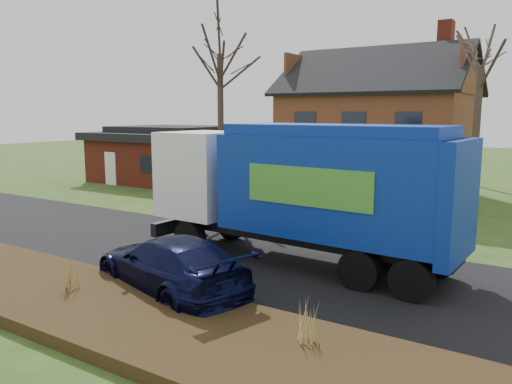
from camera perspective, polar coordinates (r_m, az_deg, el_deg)
The scene contains 13 objects.
ground at distance 17.38m, azimuth -8.26°, elevation -6.39°, with size 120.00×120.00×0.00m, color #304717.
road at distance 17.38m, azimuth -8.26°, elevation -6.36°, with size 80.00×7.00×0.02m, color black.
mulch_verge at distance 13.95m, azimuth -22.81°, elevation -10.30°, with size 80.00×3.50×0.30m, color #2F200F.
main_house at distance 28.23m, azimuth 12.85°, elevation 7.68°, with size 12.95×8.95×9.26m.
ranch_house at distance 34.56m, azimuth -9.45°, elevation 4.32°, with size 9.80×8.20×3.70m.
garbage_truck at distance 15.04m, azimuth 5.42°, elevation 0.83°, with size 10.11×3.23×4.27m.
silver_sedan at distance 22.34m, azimuth -3.95°, elevation -0.93°, with size 1.56×4.46×1.47m, color #AEB2B7.
navy_wagon at distance 13.16m, azimuth -9.78°, elevation -8.15°, with size 2.08×5.12×1.49m, color black.
tree_front_west at distance 26.24m, azimuth -4.17°, elevation 17.85°, with size 3.52×3.52×10.46m.
tree_front_east at distance 22.58m, azimuth 24.48°, elevation 15.72°, with size 3.33×3.33×9.26m.
tree_back at distance 34.70m, azimuth 24.32°, elevation 14.98°, with size 3.28×3.28×10.37m.
grass_clump_mid at distance 13.18m, azimuth -20.72°, elevation -8.42°, with size 0.34×0.28×0.96m.
grass_clump_east at distance 9.76m, azimuth 6.34°, elevation -14.59°, with size 0.32×0.26×0.80m.
Camera 1 is at (10.97, -12.67, 4.61)m, focal length 35.00 mm.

